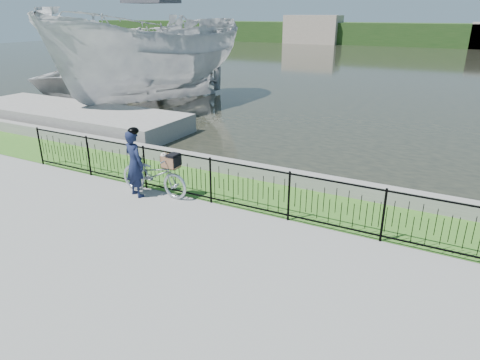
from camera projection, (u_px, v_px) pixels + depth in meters
The scene contains 12 objects.
ground at pixel (212, 241), 8.62m from camera, with size 120.00×120.00×0.00m, color gray.
grass_strip at pixel (266, 196), 10.76m from camera, with size 60.00×2.00×0.01m, color #3A6C21.
water at pixel (419, 68), 35.74m from camera, with size 120.00×120.00×0.00m, color black.
quay_wall at pixel (282, 176), 11.51m from camera, with size 60.00×0.30×0.40m, color gray.
fence at pixel (248, 188), 9.73m from camera, with size 14.00×0.06×1.15m, color black, non-canonical shape.
far_treeline at pixel (446, 35), 57.38m from camera, with size 120.00×6.00×3.00m, color #244119.
far_building_left at pixel (313, 29), 63.44m from camera, with size 8.00×4.00×4.00m, color #A09081.
dock at pixel (73, 117), 17.40m from camera, with size 10.00×3.00×0.70m, color gray.
bicycle_rig at pixel (154, 174), 10.69m from camera, with size 1.97×0.69×1.17m.
cyclist at pixel (134, 163), 10.48m from camera, with size 0.71×0.57×1.76m.
boat_near at pixel (155, 58), 20.05m from camera, with size 5.77×12.10×6.30m.
boat_far at pixel (122, 73), 24.17m from camera, with size 9.42×12.11×2.30m.
Camera 1 is at (4.07, -6.42, 4.29)m, focal length 32.00 mm.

